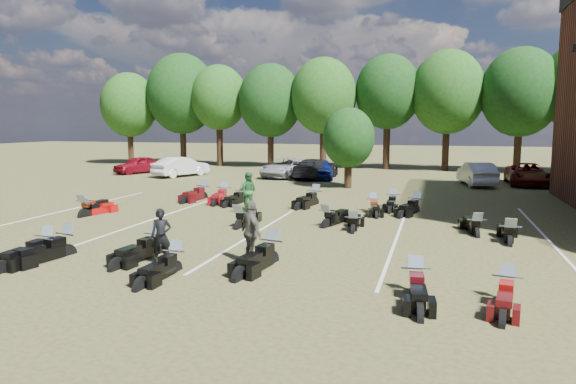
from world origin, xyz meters
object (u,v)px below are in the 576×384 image
at_px(motorcycle_0, 66,255).
at_px(motorcycle_3, 175,272).
at_px(person_black, 161,236).
at_px(person_green, 248,191).
at_px(motorcycle_7, 88,216).
at_px(car_0, 138,165).
at_px(person_grey, 251,232).
at_px(motorcycle_14, 203,199).
at_px(car_4, 321,169).

distance_m(motorcycle_0, motorcycle_3, 4.04).
height_order(person_black, motorcycle_0, person_black).
distance_m(person_green, motorcycle_7, 7.02).
distance_m(car_0, person_green, 20.17).
xyz_separation_m(car_0, motorcycle_0, (12.28, -23.27, -0.68)).
distance_m(person_grey, motorcycle_3, 2.37).
xyz_separation_m(person_green, person_grey, (3.35, -8.60, 0.03)).
bearing_deg(motorcycle_3, motorcycle_14, 114.92).
relative_size(motorcycle_0, motorcycle_14, 0.97).
relative_size(person_grey, motorcycle_0, 0.75).
relative_size(car_0, motorcycle_7, 1.99).
relative_size(person_black, motorcycle_0, 0.66).
bearing_deg(car_4, person_grey, -95.30).
relative_size(car_4, person_black, 2.62).
xyz_separation_m(person_grey, motorcycle_7, (-9.34, 5.04, -0.90)).
bearing_deg(motorcycle_3, motorcycle_7, 142.48).
bearing_deg(person_grey, car_4, -39.20).
relative_size(person_grey, motorcycle_14, 0.73).
xyz_separation_m(motorcycle_3, motorcycle_7, (-7.65, 6.44, 0.00)).
relative_size(person_black, person_grey, 0.88).
xyz_separation_m(person_green, motorcycle_0, (-2.33, -9.36, -0.88)).
relative_size(person_green, motorcycle_14, 0.71).
distance_m(car_0, motorcycle_7, 19.49).
distance_m(person_black, motorcycle_3, 1.27).
bearing_deg(person_green, motorcycle_3, 96.64).
bearing_deg(motorcycle_3, person_grey, 42.23).
distance_m(car_4, motorcycle_0, 23.40).
bearing_deg(motorcycle_0, motorcycle_7, 132.07).
height_order(motorcycle_3, motorcycle_7, motorcycle_3).
distance_m(person_black, motorcycle_0, 3.33).
bearing_deg(motorcycle_3, person_green, 102.00).
height_order(car_0, person_grey, person_grey).
bearing_deg(motorcycle_3, car_0, 126.79).
bearing_deg(person_green, person_grey, 108.45).
bearing_deg(motorcycle_0, person_green, 85.84).
bearing_deg(person_black, motorcycle_7, 118.24).
bearing_deg(car_4, motorcycle_14, -121.73).
relative_size(car_0, motorcycle_3, 1.87).
relative_size(car_0, person_grey, 2.20).
bearing_deg(motorcycle_0, car_4, 93.28).
distance_m(car_0, person_grey, 28.79).
distance_m(person_black, person_grey, 2.55).
bearing_deg(car_0, motorcycle_0, -37.94).
distance_m(car_0, motorcycle_3, 28.93).
distance_m(person_green, motorcycle_3, 10.17).
distance_m(person_black, motorcycle_7, 9.04).
bearing_deg(motorcycle_0, motorcycle_3, 0.74).
height_order(motorcycle_0, motorcycle_7, motorcycle_0).
xyz_separation_m(motorcycle_0, motorcycle_3, (3.99, -0.64, 0.00)).
relative_size(motorcycle_3, motorcycle_14, 0.86).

